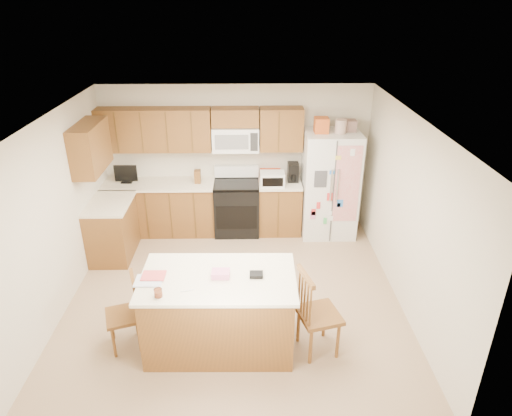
{
  "coord_description": "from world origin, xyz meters",
  "views": [
    {
      "loc": [
        0.2,
        -5.2,
        3.85
      ],
      "look_at": [
        0.3,
        0.35,
        1.2
      ],
      "focal_mm": 32.0,
      "sensor_mm": 36.0,
      "label": 1
    }
  ],
  "objects_px": {
    "windsor_chair_back": "(218,286)",
    "windsor_chair_left": "(125,314)",
    "stove": "(237,206)",
    "refrigerator": "(330,183)",
    "island": "(219,311)",
    "windsor_chair_right": "(317,314)"
  },
  "relations": [
    {
      "from": "stove",
      "to": "windsor_chair_right",
      "type": "bearing_deg",
      "value": -72.01
    },
    {
      "from": "refrigerator",
      "to": "windsor_chair_right",
      "type": "relative_size",
      "value": 1.87
    },
    {
      "from": "windsor_chair_left",
      "to": "windsor_chair_back",
      "type": "xyz_separation_m",
      "value": [
        1.05,
        0.57,
        -0.01
      ]
    },
    {
      "from": "windsor_chair_left",
      "to": "windsor_chair_right",
      "type": "xyz_separation_m",
      "value": [
        2.22,
        -0.13,
        0.07
      ]
    },
    {
      "from": "stove",
      "to": "windsor_chair_right",
      "type": "relative_size",
      "value": 1.04
    },
    {
      "from": "island",
      "to": "windsor_chair_back",
      "type": "bearing_deg",
      "value": 94.53
    },
    {
      "from": "windsor_chair_left",
      "to": "windsor_chair_right",
      "type": "height_order",
      "value": "windsor_chair_right"
    },
    {
      "from": "island",
      "to": "windsor_chair_left",
      "type": "distance_m",
      "value": 1.1
    },
    {
      "from": "island",
      "to": "windsor_chair_left",
      "type": "height_order",
      "value": "island"
    },
    {
      "from": "refrigerator",
      "to": "windsor_chair_back",
      "type": "xyz_separation_m",
      "value": [
        -1.77,
        -2.22,
        -0.49
      ]
    },
    {
      "from": "stove",
      "to": "windsor_chair_left",
      "type": "bearing_deg",
      "value": -113.64
    },
    {
      "from": "island",
      "to": "windsor_chair_right",
      "type": "distance_m",
      "value": 1.13
    },
    {
      "from": "windsor_chair_right",
      "to": "stove",
      "type": "bearing_deg",
      "value": 107.99
    },
    {
      "from": "stove",
      "to": "windsor_chair_right",
      "type": "distance_m",
      "value": 3.14
    },
    {
      "from": "refrigerator",
      "to": "island",
      "type": "height_order",
      "value": "refrigerator"
    },
    {
      "from": "windsor_chair_back",
      "to": "refrigerator",
      "type": "bearing_deg",
      "value": 51.48
    },
    {
      "from": "windsor_chair_right",
      "to": "island",
      "type": "bearing_deg",
      "value": 173.68
    },
    {
      "from": "island",
      "to": "windsor_chair_back",
      "type": "distance_m",
      "value": 0.59
    },
    {
      "from": "stove",
      "to": "refrigerator",
      "type": "height_order",
      "value": "refrigerator"
    },
    {
      "from": "stove",
      "to": "refrigerator",
      "type": "xyz_separation_m",
      "value": [
        1.57,
        -0.06,
        0.45
      ]
    },
    {
      "from": "windsor_chair_back",
      "to": "windsor_chair_left",
      "type": "bearing_deg",
      "value": -151.43
    },
    {
      "from": "island",
      "to": "windsor_chair_left",
      "type": "relative_size",
      "value": 1.91
    }
  ]
}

